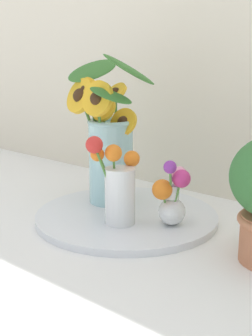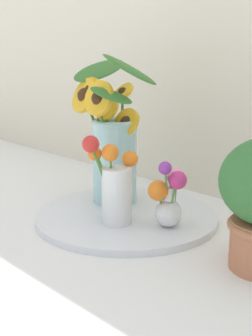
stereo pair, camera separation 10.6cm
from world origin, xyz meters
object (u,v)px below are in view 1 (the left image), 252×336
(serving_tray, at_px, (126,216))
(mason_jar_sunflowers, at_px, (109,145))
(vase_bulb_right, at_px, (172,196))
(vase_small_center, at_px, (118,186))

(serving_tray, xyz_separation_m, mason_jar_sunflowers, (-0.09, 0.04, 0.15))
(serving_tray, bearing_deg, mason_jar_sunflowers, 156.62)
(serving_tray, xyz_separation_m, vase_bulb_right, (0.13, 0.00, 0.07))
(mason_jar_sunflowers, distance_m, vase_small_center, 0.16)
(serving_tray, bearing_deg, vase_bulb_right, 2.15)
(vase_bulb_right, bearing_deg, mason_jar_sunflowers, 171.31)
(mason_jar_sunflowers, relative_size, vase_small_center, 1.91)
(mason_jar_sunflowers, relative_size, vase_bulb_right, 2.51)
(vase_small_center, bearing_deg, serving_tray, 114.69)
(serving_tray, distance_m, mason_jar_sunflowers, 0.18)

